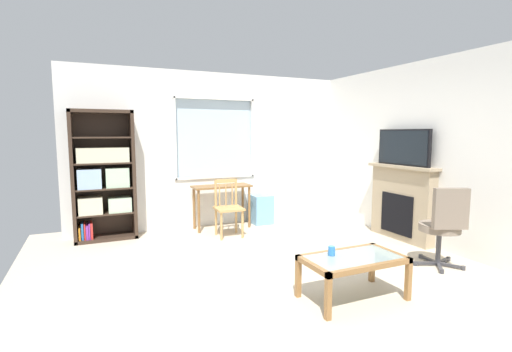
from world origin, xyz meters
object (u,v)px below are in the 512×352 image
at_px(plastic_drawer_unit, 261,209).
at_px(bookshelf, 103,179).
at_px(fireplace, 402,202).
at_px(sippy_cup, 332,251).
at_px(coffee_table, 353,263).
at_px(office_chair, 444,223).
at_px(tv, 403,147).
at_px(desk_under_window, 222,193).
at_px(wooden_chair, 228,207).

bearing_deg(plastic_drawer_unit, bookshelf, 178.69).
relative_size(fireplace, sippy_cup, 13.43).
xyz_separation_m(fireplace, coffee_table, (-2.01, -1.36, -0.21)).
bearing_deg(plastic_drawer_unit, office_chair, -70.54).
relative_size(fireplace, tv, 1.25).
relative_size(bookshelf, tv, 2.04).
relative_size(bookshelf, sippy_cup, 21.93).
distance_m(plastic_drawer_unit, tv, 2.64).
distance_m(desk_under_window, wooden_chair, 0.54).
bearing_deg(coffee_table, bookshelf, 123.43).
height_order(tv, coffee_table, tv).
bearing_deg(fireplace, desk_under_window, 142.30).
relative_size(desk_under_window, coffee_table, 1.01).
xyz_separation_m(bookshelf, coffee_table, (2.14, -3.24, -0.58)).
bearing_deg(office_chair, bookshelf, 140.57).
distance_m(fireplace, office_chair, 1.23).
xyz_separation_m(wooden_chair, fireplace, (2.36, -1.26, 0.11)).
relative_size(tv, sippy_cup, 10.75).
bearing_deg(office_chair, sippy_cup, -176.50).
distance_m(office_chair, sippy_cup, 1.70).
xyz_separation_m(bookshelf, plastic_drawer_unit, (2.62, -0.06, -0.68)).
bearing_deg(wooden_chair, office_chair, -51.90).
bearing_deg(desk_under_window, plastic_drawer_unit, 3.76).
bearing_deg(coffee_table, fireplace, 34.00).
bearing_deg(fireplace, sippy_cup, -150.49).
xyz_separation_m(desk_under_window, tv, (2.27, -1.77, 0.81)).
relative_size(bookshelf, plastic_drawer_unit, 3.81).
bearing_deg(tv, sippy_cup, -150.28).
height_order(plastic_drawer_unit, coffee_table, plastic_drawer_unit).
bearing_deg(sippy_cup, tv, 29.72).
bearing_deg(fireplace, wooden_chair, 151.98).
height_order(wooden_chair, sippy_cup, wooden_chair).
bearing_deg(coffee_table, desk_under_window, 95.06).
distance_m(tv, sippy_cup, 2.67).
bearing_deg(fireplace, office_chair, -113.31).
height_order(plastic_drawer_unit, office_chair, office_chair).
xyz_separation_m(coffee_table, sippy_cup, (-0.17, 0.12, 0.11)).
distance_m(desk_under_window, office_chair, 3.42).
xyz_separation_m(plastic_drawer_unit, fireplace, (1.53, -1.82, 0.32)).
height_order(bookshelf, tv, bookshelf).
relative_size(bookshelf, fireplace, 1.63).
xyz_separation_m(wooden_chair, plastic_drawer_unit, (0.83, 0.56, -0.20)).
relative_size(wooden_chair, office_chair, 0.90).
relative_size(desk_under_window, wooden_chair, 1.11).
bearing_deg(tv, fireplace, -0.00).
bearing_deg(wooden_chair, bookshelf, 160.79).
bearing_deg(wooden_chair, desk_under_window, 82.18).
distance_m(bookshelf, coffee_table, 3.93).
height_order(fireplace, office_chair, fireplace).
bearing_deg(office_chair, plastic_drawer_unit, 109.46).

